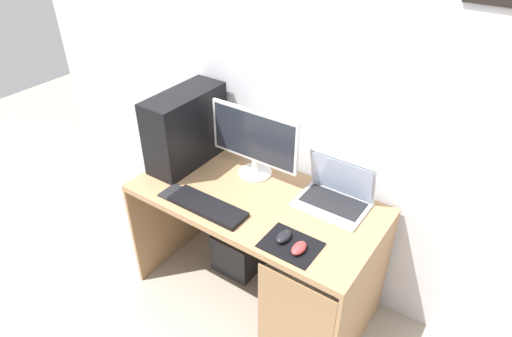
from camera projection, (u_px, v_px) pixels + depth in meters
ground_plane at (256, 292)px, 2.72m from camera, size 8.00×8.00×0.00m
wall_back at (298, 72)px, 2.25m from camera, size 4.00×0.05×2.60m
desk at (257, 222)px, 2.39m from camera, size 1.32×0.66×0.73m
pc_tower at (186, 128)px, 2.50m from camera, size 0.20×0.50×0.43m
monitor at (254, 141)px, 2.38m from camera, size 0.54×0.19×0.40m
laptop at (335, 195)px, 2.25m from camera, size 0.36×0.25×0.24m
keyboard at (208, 207)px, 2.23m from camera, size 0.42×0.14×0.02m
mousepad at (291, 245)px, 2.01m from camera, size 0.26×0.20×0.00m
mouse_left at (284, 237)px, 2.03m from camera, size 0.06×0.10×0.03m
mouse_right at (299, 248)px, 1.97m from camera, size 0.06×0.10×0.03m
cell_phone at (171, 192)px, 2.35m from camera, size 0.07×0.13×0.01m
subwoofer at (240, 249)px, 2.84m from camera, size 0.27×0.27×0.27m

